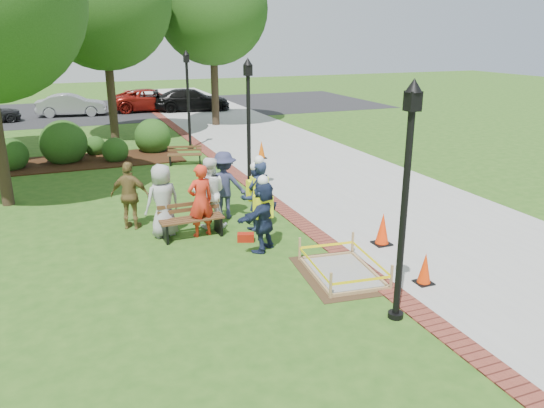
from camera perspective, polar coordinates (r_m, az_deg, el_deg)
name	(u,v)px	position (r m, az deg, el deg)	size (l,w,h in m)	color
ground	(271,264)	(11.94, -0.10, -6.50)	(100.00, 100.00, 0.00)	#285116
sidewalk	(294,155)	(22.57, 2.37, 5.29)	(6.00, 60.00, 0.02)	#9E9E99
brick_edging	(220,161)	(21.49, -5.60, 4.59)	(0.50, 60.00, 0.03)	maroon
mulch_bed	(93,161)	(22.67, -18.69, 4.44)	(7.00, 3.00, 0.05)	#381E0F
parking_lot	(124,110)	(37.65, -15.64, 9.73)	(36.00, 12.00, 0.01)	black
wet_concrete_pad	(343,264)	(11.47, 7.60, -6.44)	(1.93, 2.47, 0.55)	#47331E
bench_near	(192,227)	(13.52, -8.60, -2.45)	(1.62, 0.60, 0.86)	brown
bench_far	(185,159)	(21.13, -9.33, 4.80)	(1.39, 0.75, 0.72)	#53341C
cone_front	(425,269)	(11.35, 16.11, -6.76)	(0.35, 0.35, 0.69)	black
cone_back	(383,230)	(13.12, 11.81, -2.72)	(0.42, 0.42, 0.82)	black
cone_far	(262,150)	(21.86, -1.14, 5.81)	(0.37, 0.37, 0.74)	black
toolbox	(246,237)	(13.19, -2.84, -3.60)	(0.41, 0.23, 0.21)	#9F1B0C
lamp_near	(406,187)	(9.17, 14.20, 1.84)	(0.28, 0.28, 4.26)	black
lamp_mid	(249,119)	(16.18, -2.54, 9.17)	(0.28, 0.28, 4.26)	black
lamp_far	(188,92)	(23.83, -9.04, 11.78)	(0.28, 0.28, 4.26)	black
tree_back	(103,1)	(26.52, -17.74, 20.08)	(6.12, 6.12, 9.38)	#3D2D1E
tree_right	(212,8)	(29.98, -6.44, 20.19)	(5.93, 5.93, 9.16)	#3D2D1E
shrub_a	(13,169)	(22.43, -26.12, 3.35)	(1.30, 1.30, 1.30)	#1D4213
shrub_b	(66,162)	(22.86, -21.29, 4.21)	(1.82, 1.82, 1.82)	#1D4213
shrub_c	(116,161)	(22.37, -16.41, 4.43)	(1.04, 1.04, 1.04)	#1D4213
shrub_d	(154,152)	(23.79, -12.59, 5.51)	(1.56, 1.56, 1.56)	#1D4213
shrub_e	(96,155)	(23.84, -18.41, 5.04)	(0.87, 0.87, 0.87)	#1D4213
casual_person_a	(163,201)	(13.55, -11.70, 0.35)	(0.68, 0.54, 1.87)	#9E9E9E
casual_person_b	(201,201)	(13.39, -7.69, 0.35)	(0.66, 0.49, 1.86)	red
casual_person_c	(209,193)	(13.98, -6.78, 1.19)	(0.69, 0.55, 1.88)	white
casual_person_d	(130,196)	(14.28, -14.99, 0.87)	(0.68, 0.61, 1.80)	brown
casual_person_e	(224,185)	(14.68, -5.16, 2.04)	(0.71, 0.62, 1.88)	#2E3150
hivis_worker_a	(263,213)	(12.38, -0.96, -1.02)	(0.64, 0.61, 1.84)	#192A41
hivis_worker_b	(259,194)	(13.65, -1.37, 1.09)	(0.68, 0.55, 2.00)	#182940
hivis_worker_c	(255,196)	(13.78, -1.80, 0.88)	(0.54, 0.36, 1.81)	#17243D
parked_car_b	(73,116)	(35.81, -20.64, 8.86)	(4.54, 1.97, 1.48)	#9D9DA2
parked_car_c	(152,111)	(36.75, -12.74, 9.76)	(4.81, 2.09, 1.57)	maroon
parked_car_d	(192,111)	(36.21, -8.57, 9.88)	(4.81, 2.09, 1.57)	black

